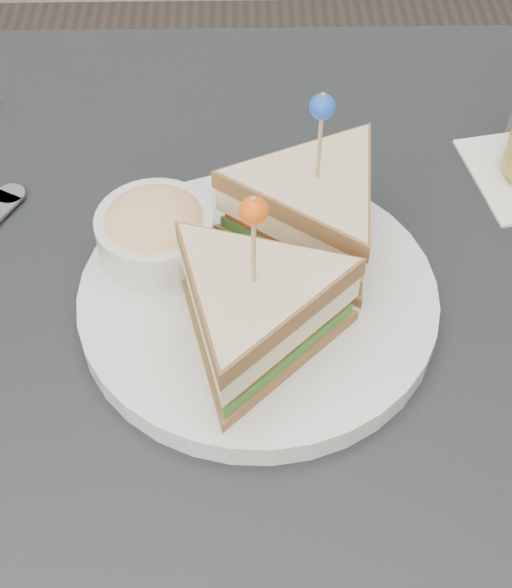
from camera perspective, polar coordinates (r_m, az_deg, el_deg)
name	(u,v)px	position (r m, az deg, el deg)	size (l,w,h in m)	color
table	(243,412)	(0.62, -0.91, -8.25)	(0.80, 0.80, 0.75)	black
plate_meal	(266,265)	(0.55, 0.71, 2.06)	(0.30, 0.30, 0.15)	silver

